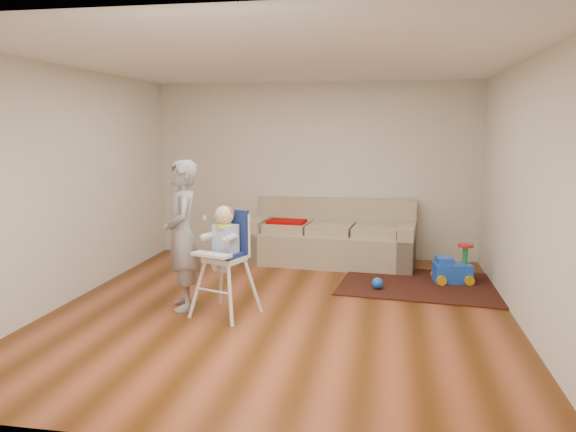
% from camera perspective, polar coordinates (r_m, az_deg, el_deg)
% --- Properties ---
extents(ground, '(5.50, 5.50, 0.00)m').
position_cam_1_polar(ground, '(6.34, -0.64, -9.52)').
color(ground, '#512609').
rests_on(ground, ground).
extents(room_envelope, '(5.04, 5.52, 2.72)m').
position_cam_1_polar(room_envelope, '(6.53, 0.19, 7.77)').
color(room_envelope, silver).
rests_on(room_envelope, ground).
extents(sofa, '(2.53, 1.22, 0.94)m').
position_cam_1_polar(sofa, '(8.39, 4.41, -1.64)').
color(sofa, tan).
rests_on(sofa, ground).
extents(side_table, '(0.51, 0.51, 0.51)m').
position_cam_1_polar(side_table, '(8.83, -2.17, -2.52)').
color(side_table, black).
rests_on(side_table, ground).
extents(area_rug, '(2.24, 1.78, 0.02)m').
position_cam_1_polar(area_rug, '(7.51, 13.60, -6.77)').
color(area_rug, black).
rests_on(area_rug, ground).
extents(ride_on_toy, '(0.51, 0.40, 0.51)m').
position_cam_1_polar(ride_on_toy, '(7.63, 16.40, -4.60)').
color(ride_on_toy, blue).
rests_on(ride_on_toy, area_rug).
extents(toy_ball, '(0.14, 0.14, 0.14)m').
position_cam_1_polar(toy_ball, '(7.15, 9.08, -6.76)').
color(toy_ball, blue).
rests_on(toy_ball, area_rug).
extents(high_chair, '(0.71, 0.71, 1.21)m').
position_cam_1_polar(high_chair, '(6.06, -6.42, -4.74)').
color(high_chair, white).
rests_on(high_chair, ground).
extents(adult, '(0.61, 0.72, 1.66)m').
position_cam_1_polar(adult, '(6.32, -10.72, -1.94)').
color(adult, gray).
rests_on(adult, ground).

